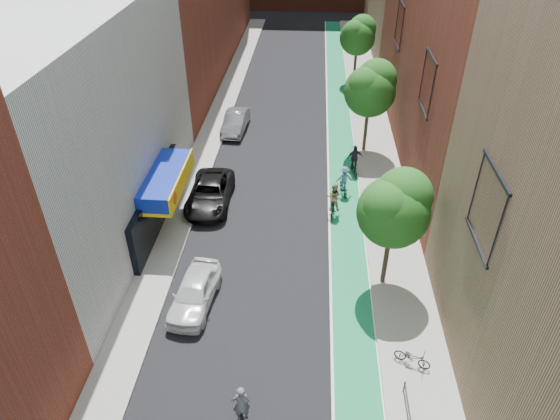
% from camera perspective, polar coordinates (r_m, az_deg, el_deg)
% --- Properties ---
extents(bike_lane, '(2.00, 68.00, 0.01)m').
position_cam_1_polar(bike_lane, '(39.03, 6.94, 8.17)').
color(bike_lane, '#167C42').
rests_on(bike_lane, ground).
extents(sidewalk_left, '(2.00, 68.00, 0.15)m').
position_cam_1_polar(sidewalk_left, '(39.69, -7.77, 8.70)').
color(sidewalk_left, gray).
rests_on(sidewalk_left, ground).
extents(sidewalk_right, '(3.00, 68.00, 0.15)m').
position_cam_1_polar(sidewalk_right, '(39.23, 10.63, 8.07)').
color(sidewalk_right, gray).
rests_on(sidewalk_right, ground).
extents(building_left_white, '(8.00, 20.00, 12.00)m').
position_cam_1_polar(building_left_white, '(28.55, -23.19, 8.41)').
color(building_left_white, silver).
rests_on(building_left_white, ground).
extents(tree_near, '(3.40, 3.36, 6.42)m').
position_cam_1_polar(tree_near, '(23.13, 13.02, 0.34)').
color(tree_near, '#332619').
rests_on(tree_near, ground).
extents(tree_mid, '(3.55, 3.53, 6.74)m').
position_cam_1_polar(tree_mid, '(35.39, 10.34, 13.64)').
color(tree_mid, '#332619').
rests_on(tree_mid, ground).
extents(tree_far, '(3.30, 3.25, 6.21)m').
position_cam_1_polar(tree_far, '(48.77, 8.92, 19.21)').
color(tree_far, '#332619').
rests_on(tree_far, ground).
extents(parked_car_white, '(2.15, 4.53, 1.49)m').
position_cam_1_polar(parked_car_white, '(24.26, -9.75, -9.23)').
color(parked_car_white, silver).
rests_on(parked_car_white, ground).
extents(parked_car_black, '(2.53, 5.41, 1.50)m').
position_cam_1_polar(parked_car_black, '(30.96, -8.02, 1.94)').
color(parked_car_black, black).
rests_on(parked_car_black, ground).
extents(parked_car_silver, '(1.83, 4.59, 1.49)m').
position_cam_1_polar(parked_car_silver, '(39.75, -5.12, 9.99)').
color(parked_car_silver, gray).
rests_on(parked_car_silver, ground).
extents(cyclist_lead, '(1.11, 1.97, 2.12)m').
position_cam_1_polar(cyclist_lead, '(19.99, -4.42, -22.18)').
color(cyclist_lead, black).
rests_on(cyclist_lead, ground).
extents(cyclist_lane_near, '(0.95, 1.73, 2.12)m').
position_cam_1_polar(cyclist_lane_near, '(29.75, 6.12, 0.97)').
color(cyclist_lane_near, black).
rests_on(cyclist_lane_near, ground).
extents(cyclist_lane_mid, '(1.10, 1.66, 2.11)m').
position_cam_1_polar(cyclist_lane_mid, '(34.03, 8.49, 5.35)').
color(cyclist_lane_mid, black).
rests_on(cyclist_lane_mid, ground).
extents(cyclist_lane_far, '(1.13, 1.75, 1.94)m').
position_cam_1_polar(cyclist_lane_far, '(31.78, 7.31, 3.17)').
color(cyclist_lane_far, black).
rests_on(cyclist_lane_far, ground).
extents(parked_bike_far, '(1.62, 1.11, 0.81)m').
position_cam_1_polar(parked_bike_far, '(22.32, 14.90, -15.96)').
color(parked_bike_far, black).
rests_on(parked_bike_far, sidewalk_right).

